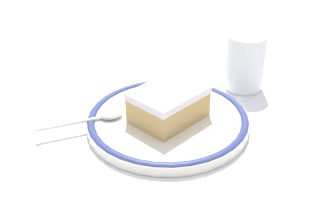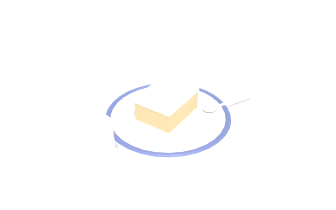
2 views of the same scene
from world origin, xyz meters
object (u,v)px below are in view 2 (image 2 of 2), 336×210
cup (94,155)px  spoon (217,106)px  plate (168,116)px  napkin (70,112)px  cake_slice (167,103)px

cup → spoon: bearing=93.9°
spoon → plate: bearing=-111.9°
spoon → napkin: (-0.16, -0.23, -0.02)m
cake_slice → spoon: 0.10m
spoon → napkin: bearing=-125.7°
plate → cake_slice: (-0.00, 0.00, 0.03)m
cake_slice → napkin: (-0.12, -0.14, -0.04)m
cake_slice → spoon: cake_slice is taller
plate → cake_slice: 0.03m
napkin → spoon: bearing=54.3°
plate → cup: bearing=-72.3°
plate → cup: cup is taller
plate → spoon: size_ratio=1.89×
spoon → cup: size_ratio=1.33×
cake_slice → plate: bearing=-10.8°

